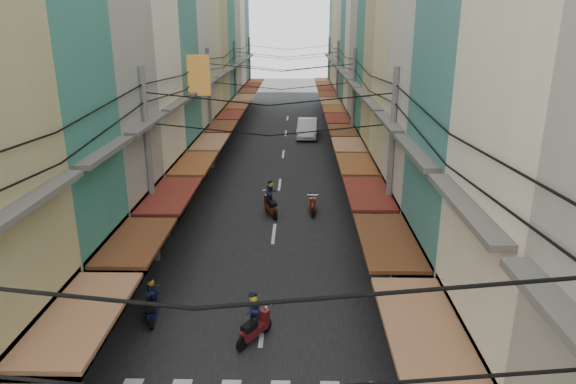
# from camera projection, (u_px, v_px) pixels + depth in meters

# --- Properties ---
(ground) EXTENTS (160.00, 160.00, 0.00)m
(ground) POSITION_uv_depth(u_px,v_px,m) (266.00, 296.00, 19.25)
(ground) COLOR #60605C
(ground) RESTS_ON ground
(road) EXTENTS (10.00, 80.00, 0.02)m
(road) POSITION_uv_depth(u_px,v_px,m) (282.00, 161.00, 38.24)
(road) COLOR black
(road) RESTS_ON ground
(sidewalk_left) EXTENTS (3.00, 80.00, 0.06)m
(sidewalk_left) POSITION_uv_depth(u_px,v_px,m) (196.00, 160.00, 38.36)
(sidewalk_left) COLOR gray
(sidewalk_left) RESTS_ON ground
(sidewalk_right) EXTENTS (3.00, 80.00, 0.06)m
(sidewalk_right) POSITION_uv_depth(u_px,v_px,m) (370.00, 161.00, 38.11)
(sidewalk_right) COLOR gray
(sidewalk_right) RESTS_ON ground
(building_row_left) EXTENTS (7.80, 67.67, 23.70)m
(building_row_left) POSITION_uv_depth(u_px,v_px,m) (154.00, 23.00, 32.07)
(building_row_left) COLOR beige
(building_row_left) RESTS_ON ground
(building_row_right) EXTENTS (7.80, 68.98, 22.59)m
(building_row_right) POSITION_uv_depth(u_px,v_px,m) (408.00, 29.00, 31.77)
(building_row_right) COLOR #3A8173
(building_row_right) RESTS_ON ground
(utility_poles) EXTENTS (10.20, 66.13, 8.20)m
(utility_poles) POSITION_uv_depth(u_px,v_px,m) (280.00, 78.00, 31.45)
(utility_poles) COLOR slate
(utility_poles) RESTS_ON ground
(white_car) EXTENTS (5.91, 2.59, 2.05)m
(white_car) POSITION_uv_depth(u_px,v_px,m) (307.00, 137.00, 46.16)
(white_car) COLOR silver
(white_car) RESTS_ON ground
(bicycle) EXTENTS (1.45, 0.61, 0.98)m
(bicycle) POSITION_uv_depth(u_px,v_px,m) (406.00, 269.00, 21.38)
(bicycle) COLOR black
(bicycle) RESTS_ON ground
(moving_scooters) EXTENTS (6.16, 13.79, 1.94)m
(moving_scooters) POSITION_uv_depth(u_px,v_px,m) (259.00, 242.00, 22.66)
(moving_scooters) COLOR black
(moving_scooters) RESTS_ON ground
(parked_scooters) EXTENTS (13.16, 11.74, 0.99)m
(parked_scooters) POSITION_uv_depth(u_px,v_px,m) (385.00, 347.00, 15.46)
(parked_scooters) COLOR black
(parked_scooters) RESTS_ON ground
(pedestrians) EXTENTS (13.99, 22.97, 2.15)m
(pedestrians) POSITION_uv_depth(u_px,v_px,m) (180.00, 231.00, 22.68)
(pedestrians) COLOR #271E29
(pedestrians) RESTS_ON ground
(market_umbrella) EXTENTS (2.31, 2.31, 2.43)m
(market_umbrella) POSITION_uv_depth(u_px,v_px,m) (495.00, 339.00, 12.99)
(market_umbrella) COLOR #B2B2B7
(market_umbrella) RESTS_ON ground
(traffic_sign) EXTENTS (0.10, 0.67, 3.05)m
(traffic_sign) POSITION_uv_depth(u_px,v_px,m) (394.00, 233.00, 19.29)
(traffic_sign) COLOR slate
(traffic_sign) RESTS_ON ground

